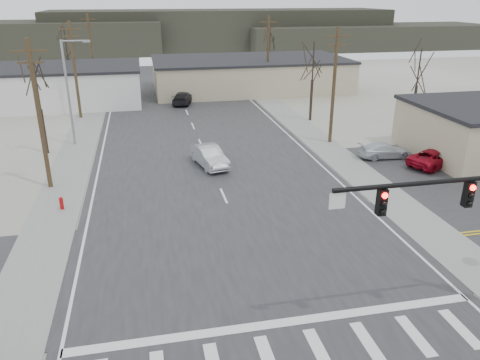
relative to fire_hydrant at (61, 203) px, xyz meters
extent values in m
plane|color=silver|center=(10.20, -8.00, -0.45)|extent=(140.00, 140.00, 0.00)
cube|color=#27272A|center=(10.20, 7.00, -0.43)|extent=(18.00, 110.00, 0.05)
cube|color=#27272A|center=(10.20, -8.00, -0.43)|extent=(90.00, 10.00, 0.04)
cube|color=gray|center=(-0.40, 12.00, -0.42)|extent=(3.00, 90.00, 0.06)
cube|color=gray|center=(20.80, 12.00, -0.42)|extent=(3.00, 90.00, 0.06)
cylinder|color=black|center=(15.80, -14.20, 5.75)|extent=(8.40, 0.18, 0.18)
cube|color=black|center=(17.00, -14.20, 5.15)|extent=(0.32, 0.30, 1.00)
cube|color=black|center=(13.50, -14.20, 5.15)|extent=(0.32, 0.30, 1.00)
sphere|color=#FF0C05|center=(17.00, -14.37, 5.47)|extent=(0.22, 0.22, 0.22)
sphere|color=#FF0C05|center=(13.50, -14.37, 5.47)|extent=(0.22, 0.22, 0.22)
cube|color=silver|center=(11.80, -14.20, 5.35)|extent=(0.60, 0.04, 0.60)
cylinder|color=#A50C0C|center=(0.00, 0.00, -0.10)|extent=(0.24, 0.24, 0.70)
sphere|color=#A50C0C|center=(0.00, 0.00, 0.30)|extent=(0.24, 0.24, 0.24)
cube|color=silver|center=(-5.80, 32.00, 1.65)|extent=(22.00, 12.00, 4.20)
cube|color=black|center=(-5.80, 32.00, 3.90)|extent=(22.30, 12.30, 0.30)
cube|color=tan|center=(20.20, 36.00, 1.55)|extent=(26.00, 14.00, 4.00)
cube|color=black|center=(20.20, 36.00, 3.70)|extent=(26.30, 14.30, 0.30)
cylinder|color=#463920|center=(-1.30, 4.00, 4.55)|extent=(0.30, 0.30, 10.00)
cube|color=#463920|center=(-1.30, 4.00, 8.75)|extent=(2.20, 0.12, 0.12)
cube|color=#463920|center=(-1.30, 4.00, 8.05)|extent=(1.60, 0.12, 0.12)
cylinder|color=#463920|center=(-1.30, 24.00, 4.55)|extent=(0.30, 0.30, 10.00)
cube|color=#463920|center=(-1.30, 24.00, 8.75)|extent=(2.20, 0.12, 0.12)
cube|color=#463920|center=(-1.30, 24.00, 8.05)|extent=(1.60, 0.12, 0.12)
cylinder|color=#463920|center=(-1.30, 44.00, 4.55)|extent=(0.30, 0.30, 10.00)
cube|color=#463920|center=(-1.30, 44.00, 8.75)|extent=(2.20, 0.12, 0.12)
cube|color=#463920|center=(-1.30, 44.00, 8.05)|extent=(1.60, 0.12, 0.12)
cylinder|color=#463920|center=(21.70, 10.00, 4.55)|extent=(0.30, 0.30, 10.00)
cube|color=#463920|center=(21.70, 10.00, 8.75)|extent=(2.20, 0.12, 0.12)
cube|color=#463920|center=(21.70, 10.00, 8.05)|extent=(1.60, 0.12, 0.12)
cylinder|color=#463920|center=(21.70, 32.00, 4.55)|extent=(0.30, 0.30, 10.00)
cube|color=#463920|center=(21.70, 32.00, 8.75)|extent=(2.20, 0.12, 0.12)
cube|color=#463920|center=(21.70, 32.00, 8.05)|extent=(1.60, 0.12, 0.12)
cylinder|color=gray|center=(-0.80, 14.00, 4.05)|extent=(0.20, 0.20, 9.00)
cylinder|color=gray|center=(0.20, 14.00, 8.45)|extent=(2.00, 0.12, 0.12)
cube|color=gray|center=(1.20, 14.00, 8.40)|extent=(0.60, 0.25, 0.18)
cylinder|color=#2E231C|center=(-2.80, 12.00, 1.42)|extent=(0.28, 0.28, 3.75)
cylinder|color=#2E231C|center=(-2.80, 12.00, 4.80)|extent=(0.14, 0.14, 3.75)
cylinder|color=#2E231C|center=(22.70, 18.00, 1.67)|extent=(0.28, 0.28, 4.25)
cylinder|color=#2E231C|center=(22.70, 18.00, 5.50)|extent=(0.14, 0.14, 4.25)
cylinder|color=#2E231C|center=(-3.80, 38.00, 1.80)|extent=(0.28, 0.28, 4.50)
cylinder|color=#2E231C|center=(-3.80, 38.00, 5.85)|extent=(0.14, 0.14, 4.50)
cylinder|color=#2E231C|center=(25.20, 44.00, 1.55)|extent=(0.28, 0.28, 4.00)
cylinder|color=#2E231C|center=(25.20, 44.00, 5.15)|extent=(0.14, 0.14, 4.00)
cylinder|color=#2E231C|center=(32.20, 14.00, 1.55)|extent=(0.28, 0.28, 4.00)
cylinder|color=#2E231C|center=(32.20, 14.00, 5.15)|extent=(0.14, 0.14, 4.00)
cube|color=#333026|center=(25.20, 88.00, 4.05)|extent=(80.00, 18.00, 9.00)
cube|color=#333026|center=(60.20, 82.00, 2.30)|extent=(60.00, 18.00, 5.50)
imported|color=#909399|center=(10.13, 6.00, 0.37)|extent=(2.70, 4.96, 1.55)
imported|color=black|center=(10.21, 28.48, 0.31)|extent=(3.33, 5.32, 1.44)
imported|color=black|center=(3.14, 57.00, 0.24)|extent=(2.30, 4.05, 1.30)
imported|color=maroon|center=(27.19, 2.37, 0.24)|extent=(5.20, 3.88, 1.31)
imported|color=black|center=(29.99, 0.76, 0.20)|extent=(3.87, 2.47, 1.23)
imported|color=silver|center=(24.39, 5.00, 0.19)|extent=(4.23, 1.84, 1.21)
camera|label=1|loc=(5.43, -28.04, 12.06)|focal=35.00mm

